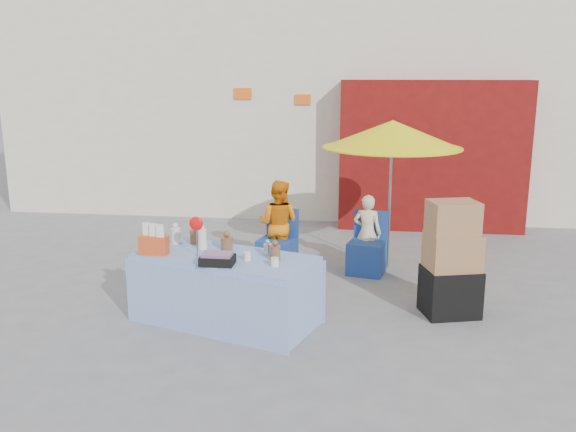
# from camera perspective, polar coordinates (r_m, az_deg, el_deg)

# --- Properties ---
(ground) EXTENTS (80.00, 80.00, 0.00)m
(ground) POSITION_cam_1_polar(r_m,az_deg,el_deg) (7.23, -1.64, -8.80)
(ground) COLOR slate
(ground) RESTS_ON ground
(backdrop) EXTENTS (14.00, 8.00, 7.80)m
(backdrop) POSITION_cam_1_polar(r_m,az_deg,el_deg) (14.15, 5.33, 14.75)
(backdrop) COLOR silver
(backdrop) RESTS_ON ground
(market_table) EXTENTS (2.20, 1.53, 1.21)m
(market_table) POSITION_cam_1_polar(r_m,az_deg,el_deg) (6.82, -5.91, -6.69)
(market_table) COLOR #91B9E8
(market_table) RESTS_ON ground
(chair_left) EXTENTS (0.57, 0.57, 0.85)m
(chair_left) POSITION_cam_1_polar(r_m,az_deg,el_deg) (8.59, -0.99, -3.38)
(chair_left) COLOR navy
(chair_left) RESTS_ON ground
(chair_right) EXTENTS (0.57, 0.57, 0.85)m
(chair_right) POSITION_cam_1_polar(r_m,az_deg,el_deg) (8.51, 7.38, -3.66)
(chair_right) COLOR navy
(chair_right) RESTS_ON ground
(vendor_orange) EXTENTS (0.70, 0.60, 1.26)m
(vendor_orange) POSITION_cam_1_polar(r_m,az_deg,el_deg) (8.62, -0.90, -0.75)
(vendor_orange) COLOR orange
(vendor_orange) RESTS_ON ground
(vendor_beige) EXTENTS (0.44, 0.34, 1.08)m
(vendor_beige) POSITION_cam_1_polar(r_m,az_deg,el_deg) (8.56, 7.42, -1.57)
(vendor_beige) COLOR beige
(vendor_beige) RESTS_ON ground
(umbrella) EXTENTS (1.90, 1.90, 2.09)m
(umbrella) POSITION_cam_1_polar(r_m,az_deg,el_deg) (8.48, 9.74, 7.49)
(umbrella) COLOR gray
(umbrella) RESTS_ON ground
(box_stack) EXTENTS (0.71, 0.63, 1.33)m
(box_stack) POSITION_cam_1_polar(r_m,az_deg,el_deg) (7.15, 15.04, -4.28)
(box_stack) COLOR black
(box_stack) RESTS_ON ground
(tarp_bundle) EXTENTS (0.81, 0.72, 0.31)m
(tarp_bundle) POSITION_cam_1_polar(r_m,az_deg,el_deg) (7.12, -7.02, -7.91)
(tarp_bundle) COLOR yellow
(tarp_bundle) RESTS_ON ground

